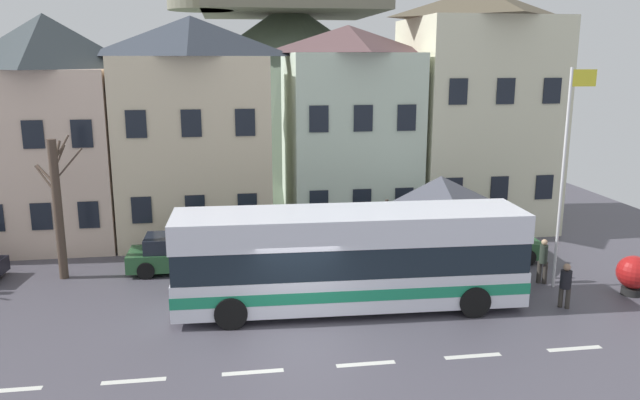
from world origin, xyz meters
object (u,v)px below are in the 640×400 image
object	(u,v)px
pedestrian_00	(458,251)
pedestrian_01	(543,260)
parked_car_00	(487,243)
harbour_buoy	(633,274)
townhouse_04	(475,109)
townhouse_03	(347,129)
public_bench	(427,243)
pedestrian_02	(566,283)
parked_car_02	(185,253)
hilltop_castle	(289,74)
transit_bus	(350,260)
pedestrian_03	(524,264)
townhouse_01	(53,131)
bus_shelter	(440,192)
townhouse_02	(195,130)
flagpole	(566,165)
bare_tree_00	(58,206)

from	to	relation	value
pedestrian_00	pedestrian_01	bearing A→B (deg)	-25.85
parked_car_00	harbour_buoy	distance (m)	5.57
townhouse_04	pedestrian_00	distance (m)	9.41
townhouse_03	public_bench	bearing A→B (deg)	-64.29
pedestrian_01	pedestrian_02	distance (m)	2.29
parked_car_00	pedestrian_00	distance (m)	2.47
townhouse_04	parked_car_02	distance (m)	15.40
hilltop_castle	public_bench	world-z (taller)	hilltop_castle
public_bench	transit_bus	bearing A→B (deg)	-130.35
townhouse_04	pedestrian_03	bearing A→B (deg)	-100.22
pedestrian_02	transit_bus	bearing A→B (deg)	171.25
townhouse_01	hilltop_castle	xyz separation A→B (m)	(12.29, 19.69, 1.88)
bus_shelter	pedestrian_03	distance (m)	4.03
townhouse_02	hilltop_castle	world-z (taller)	hilltop_castle
pedestrian_00	flagpole	distance (m)	4.93
hilltop_castle	parked_car_02	distance (m)	26.23
transit_bus	bare_tree_00	size ratio (longest dim) A/B	2.18
pedestrian_02	pedestrian_03	size ratio (longest dim) A/B	0.88
transit_bus	pedestrian_00	distance (m)	5.30
parked_car_02	bare_tree_00	world-z (taller)	bare_tree_00
townhouse_01	bus_shelter	distance (m)	16.65
bus_shelter	flagpole	bearing A→B (deg)	-36.84
public_bench	bare_tree_00	xyz separation A→B (m)	(-14.23, -0.70, 2.26)
transit_bus	bus_shelter	bearing A→B (deg)	40.86
pedestrian_03	townhouse_02	bearing A→B (deg)	143.66
townhouse_03	transit_bus	xyz separation A→B (m)	(-1.87, -10.13, -3.09)
parked_car_00	public_bench	bearing A→B (deg)	160.28
pedestrian_02	public_bench	xyz separation A→B (m)	(-2.63, 6.13, -0.39)
townhouse_03	bare_tree_00	xyz separation A→B (m)	(-11.79, -5.75, -1.99)
townhouse_02	pedestrian_01	bearing A→B (deg)	-33.08
townhouse_04	bare_tree_00	world-z (taller)	townhouse_04
pedestrian_03	public_bench	bearing A→B (deg)	116.47
bare_tree_00	bus_shelter	bearing A→B (deg)	-4.00
pedestrian_01	bare_tree_00	distance (m)	17.65
parked_car_00	pedestrian_01	xyz separation A→B (m)	(0.85, -2.92, 0.17)
townhouse_01	transit_bus	distance (m)	15.05
townhouse_04	pedestrian_01	world-z (taller)	townhouse_04
townhouse_03	hilltop_castle	world-z (taller)	hilltop_castle
bus_shelter	pedestrian_03	size ratio (longest dim) A/B	2.11
townhouse_04	pedestrian_00	xyz separation A→B (m)	(-3.45, -7.41, -4.66)
townhouse_01	townhouse_03	bearing A→B (deg)	2.69
townhouse_01	townhouse_03	xyz separation A→B (m)	(13.06, 0.61, -0.17)
pedestrian_00	pedestrian_01	distance (m)	3.02
pedestrian_01	flagpole	size ratio (longest dim) A/B	0.22
pedestrian_01	bare_tree_00	size ratio (longest dim) A/B	0.32
townhouse_04	transit_bus	size ratio (longest dim) A/B	0.99
townhouse_03	bus_shelter	world-z (taller)	townhouse_03
hilltop_castle	parked_car_02	xyz separation A→B (m)	(-6.61, -24.65, -6.09)
public_bench	bare_tree_00	world-z (taller)	bare_tree_00
pedestrian_03	townhouse_03	bearing A→B (deg)	116.06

